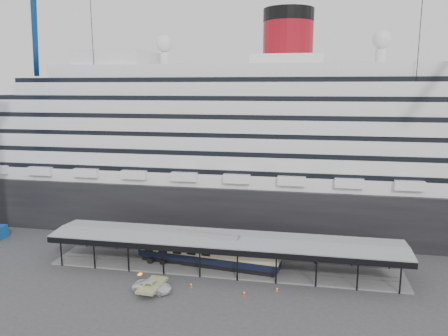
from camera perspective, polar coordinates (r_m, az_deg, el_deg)
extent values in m
plane|color=#343436|center=(67.45, -0.88, -14.58)|extent=(200.00, 200.00, 0.00)
cube|color=black|center=(95.59, 3.02, -3.77)|extent=(130.00, 30.00, 10.00)
cylinder|color=maroon|center=(92.28, 8.34, 15.90)|extent=(10.00, 10.00, 9.00)
cylinder|color=black|center=(92.92, 8.43, 19.12)|extent=(10.10, 10.10, 2.50)
sphere|color=silver|center=(97.11, -7.79, 15.82)|extent=(3.60, 3.60, 3.60)
sphere|color=silver|center=(93.18, 19.90, 15.53)|extent=(3.60, 3.60, 3.60)
cube|color=slate|center=(71.87, -0.05, -12.83)|extent=(56.00, 8.00, 0.24)
cube|color=slate|center=(71.16, -0.17, -12.94)|extent=(54.00, 0.08, 0.10)
cube|color=slate|center=(72.46, 0.06, -12.49)|extent=(54.00, 0.08, 0.10)
cube|color=black|center=(66.14, -0.81, -10.91)|extent=(56.00, 0.18, 0.90)
cube|color=black|center=(74.43, 0.61, -8.42)|extent=(56.00, 0.18, 0.90)
cube|color=slate|center=(70.02, -0.05, -9.03)|extent=(56.00, 9.00, 0.24)
cube|color=blue|center=(91.33, -23.51, 16.36)|extent=(12.92, 17.86, 16.80)
cylinder|color=black|center=(91.70, -16.34, 6.99)|extent=(0.12, 0.12, 47.21)
cylinder|color=black|center=(82.11, 23.48, 6.17)|extent=(0.12, 0.12, 47.21)
imported|color=silver|center=(64.92, -9.35, -15.03)|extent=(5.68, 2.96, 1.53)
cube|color=black|center=(72.18, -2.13, -12.31)|extent=(22.57, 5.28, 0.75)
cube|color=black|center=(71.81, -2.14, -11.60)|extent=(23.68, 5.83, 1.17)
cube|color=beige|center=(71.34, -2.15, -10.65)|extent=(23.68, 5.87, 1.39)
cube|color=black|center=(71.01, -2.15, -9.97)|extent=(23.68, 5.83, 0.43)
cube|color=#E84E0C|center=(65.89, -4.32, -15.24)|extent=(0.41, 0.41, 0.03)
cone|color=#E84E0C|center=(65.75, -4.32, -14.97)|extent=(0.35, 0.35, 0.67)
cylinder|color=white|center=(65.72, -4.32, -14.92)|extent=(0.21, 0.21, 0.13)
cube|color=red|center=(63.34, 2.64, -16.34)|extent=(0.44, 0.44, 0.03)
cone|color=red|center=(63.16, 2.65, -16.01)|extent=(0.37, 0.37, 0.79)
cylinder|color=white|center=(63.13, 2.65, -15.95)|extent=(0.25, 0.25, 0.15)
cube|color=#E3600C|center=(64.98, 6.92, -15.68)|extent=(0.44, 0.44, 0.03)
cone|color=#E3600C|center=(64.84, 6.92, -15.42)|extent=(0.37, 0.37, 0.64)
cylinder|color=white|center=(64.81, 6.92, -15.37)|extent=(0.21, 0.21, 0.12)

